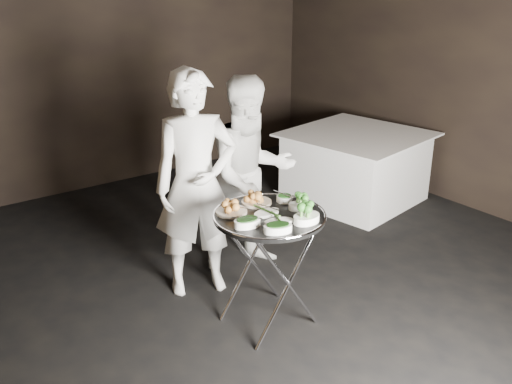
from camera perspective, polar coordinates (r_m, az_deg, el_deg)
floor at (r=4.15m, az=2.40°, el=-13.69°), size 6.00×7.00×0.05m
wall_back at (r=6.58m, az=-17.54°, el=12.91°), size 6.00×0.05×3.00m
tray_stand at (r=3.97m, az=1.30°, el=-7.26°), size 0.56×0.47×0.82m
serving_tray at (r=3.80m, az=1.35°, el=-2.41°), size 0.76×0.76×0.04m
potato_plate_a at (r=3.81m, az=-2.49°, el=-1.63°), size 0.21×0.21×0.08m
potato_plate_b at (r=3.96m, az=0.05°, el=-0.70°), size 0.21×0.21×0.08m
greens_bowl at (r=4.00m, az=2.86°, el=-0.56°), size 0.12×0.12×0.06m
asparagus_plate_a at (r=3.79m, az=1.06°, el=-2.01°), size 0.21×0.13×0.04m
asparagus_plate_b at (r=3.67m, az=2.28°, el=-2.88°), size 0.22×0.16×0.04m
spinach_bowl_a at (r=3.62m, az=-0.88°, el=-2.96°), size 0.20×0.14×0.07m
spinach_bowl_b at (r=3.54m, az=2.20°, el=-3.52°), size 0.21×0.18×0.08m
broccoli_bowl_a at (r=3.89m, az=4.46°, el=-1.29°), size 0.20×0.17×0.07m
broccoli_bowl_b at (r=3.69m, az=5.07°, el=-2.49°), size 0.20×0.16×0.08m
serving_utensils at (r=3.84m, az=0.93°, el=-1.18°), size 0.59×0.42×0.01m
waiter_left at (r=4.26m, az=-6.02°, el=0.71°), size 0.73×0.59×1.73m
waiter_right at (r=4.62m, az=-0.52°, el=1.71°), size 0.88×0.74×1.61m
dining_table at (r=6.23m, az=9.90°, el=2.48°), size 1.31×1.31×0.75m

